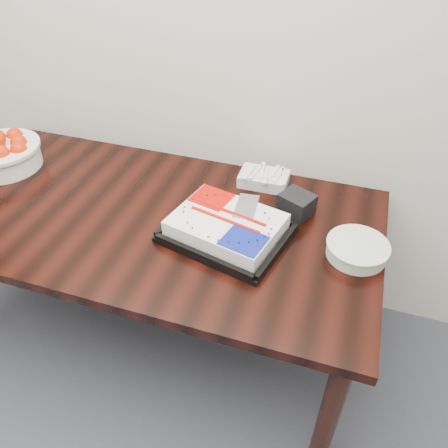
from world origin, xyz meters
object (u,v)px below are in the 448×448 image
(table, at_px, (148,230))
(cake_tray, at_px, (227,227))
(tangerine_bowl, at_px, (0,148))
(plate_stack, at_px, (357,250))
(napkin_box, at_px, (297,204))

(table, xyz_separation_m, cake_tray, (0.34, -0.03, 0.13))
(tangerine_bowl, relative_size, plate_stack, 1.56)
(cake_tray, xyz_separation_m, tangerine_bowl, (-1.09, 0.15, 0.05))
(table, height_order, tangerine_bowl, tangerine_bowl)
(cake_tray, bearing_deg, napkin_box, 44.84)
(table, distance_m, cake_tray, 0.36)
(napkin_box, bearing_deg, table, -161.50)
(table, distance_m, plate_stack, 0.81)
(tangerine_bowl, bearing_deg, plate_stack, -3.85)
(cake_tray, height_order, tangerine_bowl, tangerine_bowl)
(tangerine_bowl, bearing_deg, cake_tray, -7.64)
(table, relative_size, cake_tray, 3.66)
(cake_tray, distance_m, napkin_box, 0.30)
(table, bearing_deg, tangerine_bowl, 170.97)
(table, xyz_separation_m, plate_stack, (0.80, 0.01, 0.11))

